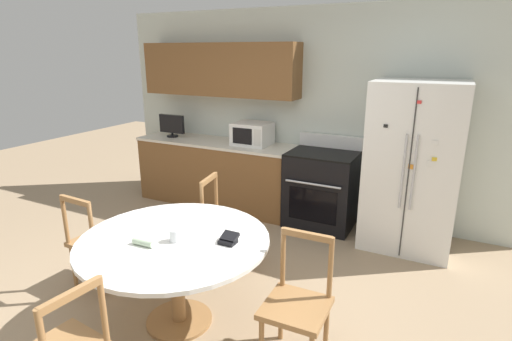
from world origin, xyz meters
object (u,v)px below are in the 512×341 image
object	(u,v)px
dining_chair_right	(297,305)
candle_glass	(175,236)
dining_chair_far	(225,223)
countertop_tv	(172,125)
oven_range	(322,188)
refrigerator	(413,167)
dining_chair_left	(97,242)
microwave	(252,134)
wallet	(229,239)

from	to	relation	value
dining_chair_right	candle_glass	size ratio (longest dim) A/B	9.69
dining_chair_far	countertop_tv	bearing A→B (deg)	-138.53
oven_range	dining_chair_right	xyz separation A→B (m)	(0.56, -2.27, -0.03)
dining_chair_far	dining_chair_right	size ratio (longest dim) A/B	1.00
refrigerator	countertop_tv	distance (m)	3.25
dining_chair_left	dining_chair_far	bearing A→B (deg)	49.15
countertop_tv	microwave	bearing A→B (deg)	3.53
dining_chair_left	dining_chair_far	world-z (taller)	same
dining_chair_right	wallet	distance (m)	0.66
microwave	dining_chair_left	world-z (taller)	microwave
microwave	wallet	xyz separation A→B (m)	(0.98, -2.26, -0.29)
refrigerator	dining_chair_right	xyz separation A→B (m)	(-0.44, -2.20, -0.46)
dining_chair_left	countertop_tv	bearing A→B (deg)	113.96
microwave	dining_chair_far	bearing A→B (deg)	-73.25
countertop_tv	wallet	bearing A→B (deg)	-44.52
refrigerator	wallet	size ratio (longest dim) A/B	14.02
dining_chair_far	oven_range	bearing A→B (deg)	147.72
dining_chair_far	wallet	size ratio (longest dim) A/B	7.06
dining_chair_left	candle_glass	xyz separation A→B (m)	(1.01, -0.14, 0.34)
oven_range	microwave	distance (m)	1.15
refrigerator	countertop_tv	world-z (taller)	refrigerator
microwave	countertop_tv	size ratio (longest dim) A/B	1.18
wallet	candle_glass	bearing A→B (deg)	-156.37
oven_range	candle_glass	size ratio (longest dim) A/B	11.60
refrigerator	oven_range	xyz separation A→B (m)	(-1.01, 0.07, -0.43)
dining_chair_far	dining_chair_right	xyz separation A→B (m)	(1.12, -0.92, 0.00)
dining_chair_left	microwave	bearing A→B (deg)	83.03
dining_chair_right	candle_glass	distance (m)	1.00
dining_chair_far	dining_chair_right	world-z (taller)	same
oven_range	wallet	world-z (taller)	oven_range
refrigerator	wallet	world-z (taller)	refrigerator
countertop_tv	oven_range	bearing A→B (deg)	0.13
oven_range	dining_chair_right	world-z (taller)	oven_range
refrigerator	dining_chair_far	world-z (taller)	refrigerator
candle_glass	dining_chair_right	bearing A→B (deg)	5.12
oven_range	dining_chair_right	distance (m)	2.34
countertop_tv	dining_chair_far	bearing A→B (deg)	-38.76
refrigerator	dining_chair_right	world-z (taller)	refrigerator
oven_range	dining_chair_far	size ratio (longest dim) A/B	1.20
countertop_tv	wallet	world-z (taller)	countertop_tv
refrigerator	microwave	distance (m)	2.01
refrigerator	candle_glass	world-z (taller)	refrigerator
refrigerator	dining_chair_left	bearing A→B (deg)	-138.20
refrigerator	dining_chair_left	size ratio (longest dim) A/B	1.99
microwave	countertop_tv	distance (m)	1.25
candle_glass	wallet	xyz separation A→B (m)	(0.36, 0.16, -0.01)
countertop_tv	dining_chair_left	xyz separation A→B (m)	(0.85, -2.21, -0.64)
refrigerator	dining_chair_right	size ratio (longest dim) A/B	1.99
dining_chair_left	dining_chair_far	distance (m)	1.19
candle_glass	wallet	distance (m)	0.40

